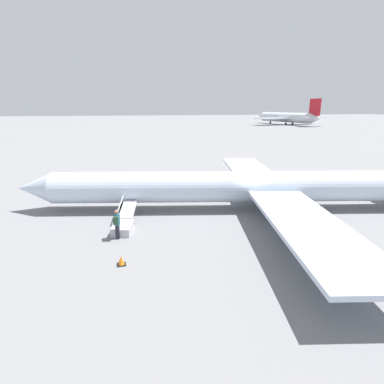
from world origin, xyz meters
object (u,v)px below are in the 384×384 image
Objects in this scene: airplane_main at (263,186)px; passenger at (117,222)px; airplane_far_right at (286,117)px; boarding_stairs at (124,224)px.

airplane_main is 10.87m from passenger.
passenger is at bearing 136.48° from airplane_far_right.
boarding_stairs is (75.64, 106.98, -2.92)m from airplane_far_right.
airplane_main is 0.80× the size of airplane_far_right.
passenger is (10.49, 2.78, -0.75)m from airplane_main.
airplane_main is 8.16× the size of boarding_stairs.
boarding_stairs is at bearing 136.29° from airplane_far_right.
airplane_far_right is 132.33m from passenger.
passenger reaches higher than boarding_stairs.
boarding_stairs is 2.38× the size of passenger.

